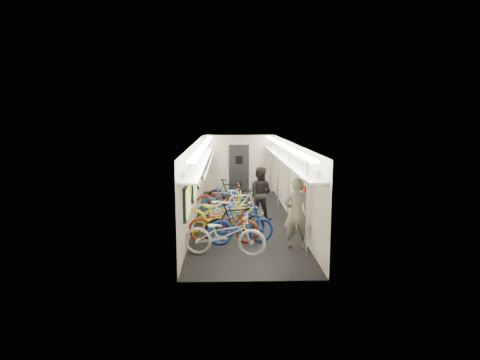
{
  "coord_description": "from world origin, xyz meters",
  "views": [
    {
      "loc": [
        -0.52,
        -13.02,
        3.26
      ],
      "look_at": [
        -0.09,
        0.69,
        1.15
      ],
      "focal_mm": 32.0,
      "sensor_mm": 36.0,
      "label": 1
    }
  ],
  "objects": [
    {
      "name": "bicycle_0",
      "position": [
        -0.58,
        -3.4,
        0.51
      ],
      "size": [
        2.01,
        0.96,
        1.01
      ],
      "primitive_type": "imported",
      "rotation": [
        0.0,
        0.0,
        1.41
      ],
      "color": "silver",
      "rests_on": "ground"
    },
    {
      "name": "bicycle_4",
      "position": [
        -0.74,
        -1.52,
        0.56
      ],
      "size": [
        2.2,
        1.01,
        1.12
      ],
      "primitive_type": "imported",
      "rotation": [
        0.0,
        0.0,
        1.7
      ],
      "color": "yellow",
      "rests_on": "ground"
    },
    {
      "name": "passenger_near",
      "position": [
        1.17,
        -2.89,
        0.87
      ],
      "size": [
        0.65,
        0.43,
        1.75
      ],
      "primitive_type": "imported",
      "rotation": [
        0.0,
        0.0,
        3.11
      ],
      "color": "gray",
      "rests_on": "ground"
    },
    {
      "name": "bicycle_7",
      "position": [
        -0.55,
        0.4,
        0.48
      ],
      "size": [
        1.61,
        0.47,
        0.97
      ],
      "primitive_type": "imported",
      "rotation": [
        0.0,
        0.0,
        1.58
      ],
      "color": "#194F9A",
      "rests_on": "ground"
    },
    {
      "name": "passenger_mid",
      "position": [
        0.49,
        -0.03,
        0.83
      ],
      "size": [
        0.96,
        0.85,
        1.67
      ],
      "primitive_type": "imported",
      "rotation": [
        0.0,
        0.0,
        2.83
      ],
      "color": "black",
      "rests_on": "ground"
    },
    {
      "name": "bicycle_3",
      "position": [
        -0.31,
        -2.26,
        0.51
      ],
      "size": [
        1.74,
        1.03,
        1.01
      ],
      "primitive_type": "imported",
      "rotation": [
        0.0,
        0.0,
        1.92
      ],
      "color": "black",
      "rests_on": "ground"
    },
    {
      "name": "train_car_shell",
      "position": [
        -0.36,
        0.71,
        1.66
      ],
      "size": [
        10.0,
        10.0,
        10.0
      ],
      "color": "black",
      "rests_on": "ground"
    },
    {
      "name": "bicycle_6",
      "position": [
        -0.6,
        -0.5,
        0.49
      ],
      "size": [
        1.87,
        0.7,
        0.97
      ],
      "primitive_type": "imported",
      "rotation": [
        0.0,
        0.0,
        1.54
      ],
      "color": "#B3B3B8",
      "rests_on": "ground"
    },
    {
      "name": "bicycle_1",
      "position": [
        -0.17,
        -2.55,
        0.51
      ],
      "size": [
        1.77,
        0.8,
        1.03
      ],
      "primitive_type": "imported",
      "rotation": [
        0.0,
        0.0,
        1.76
      ],
      "color": "#193B99",
      "rests_on": "ground"
    },
    {
      "name": "bicycle_5",
      "position": [
        -0.12,
        -0.06,
        0.48
      ],
      "size": [
        1.67,
        0.76,
        0.97
      ],
      "primitive_type": "imported",
      "rotation": [
        0.0,
        0.0,
        1.77
      ],
      "color": "silver",
      "rests_on": "ground"
    },
    {
      "name": "bicycle_2",
      "position": [
        -0.61,
        -2.38,
        0.49
      ],
      "size": [
        1.93,
        0.96,
        0.97
      ],
      "primitive_type": "imported",
      "rotation": [
        0.0,
        0.0,
        1.4
      ],
      "color": "maroon",
      "rests_on": "ground"
    },
    {
      "name": "bicycle_9",
      "position": [
        -0.37,
        1.76,
        0.51
      ],
      "size": [
        1.71,
        0.53,
        1.02
      ],
      "primitive_type": "imported",
      "rotation": [
        0.0,
        0.0,
        1.54
      ],
      "color": "black",
      "rests_on": "ground"
    },
    {
      "name": "backpack",
      "position": [
        1.54,
        -2.42,
        1.28
      ],
      "size": [
        0.28,
        0.18,
        0.38
      ],
      "primitive_type": "cube",
      "rotation": [
        0.0,
        0.0,
        0.18
      ],
      "color": "#AF1117",
      "rests_on": "passenger_near"
    },
    {
      "name": "bicycle_8",
      "position": [
        -0.62,
        0.92,
        0.49
      ],
      "size": [
        1.92,
        0.77,
        0.99
      ],
      "primitive_type": "imported",
      "rotation": [
        0.0,
        0.0,
        1.63
      ],
      "color": "maroon",
      "rests_on": "ground"
    }
  ]
}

